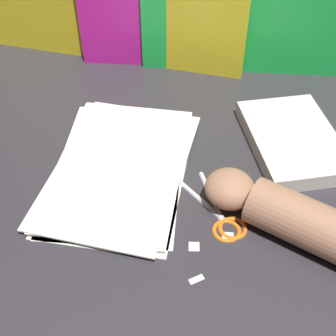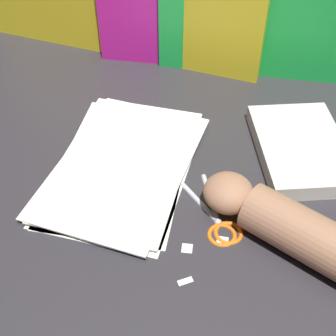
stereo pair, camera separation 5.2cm
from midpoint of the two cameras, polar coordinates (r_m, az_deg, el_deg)
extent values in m
plane|color=#2D2B30|center=(0.82, -0.51, -2.45)|extent=(6.00, 6.00, 0.00)
cube|color=white|center=(0.86, -7.70, -0.01)|extent=(0.25, 0.36, 0.00)
cube|color=white|center=(0.85, -7.39, -0.24)|extent=(0.23, 0.36, 0.00)
cube|color=white|center=(0.85, -7.67, 0.25)|extent=(0.23, 0.35, 0.00)
cube|color=white|center=(0.85, -7.63, 0.00)|extent=(0.26, 0.37, 0.00)
cube|color=silver|center=(0.91, 13.41, 3.27)|extent=(0.22, 0.27, 0.03)
sphere|color=silver|center=(0.77, 4.56, -5.96)|extent=(0.01, 0.01, 0.01)
cylinder|color=silver|center=(0.80, 1.98, -3.66)|extent=(0.08, 0.08, 0.01)
torus|color=orange|center=(0.76, 5.97, -7.20)|extent=(0.07, 0.07, 0.01)
cylinder|color=silver|center=(0.80, 3.38, -3.13)|extent=(0.05, 0.10, 0.01)
torus|color=orange|center=(0.75, 5.22, -7.52)|extent=(0.06, 0.06, 0.01)
cylinder|color=#A87556|center=(0.74, 16.34, -7.36)|extent=(0.24, 0.17, 0.08)
ellipsoid|color=#A87556|center=(0.77, 5.61, -2.58)|extent=(0.11, 0.11, 0.06)
cube|color=white|center=(0.73, 1.15, -9.62)|extent=(0.02, 0.02, 0.00)
cube|color=white|center=(0.70, 1.32, -13.48)|extent=(0.02, 0.02, 0.00)
cube|color=white|center=(0.75, 5.34, -8.42)|extent=(0.02, 0.02, 0.00)
camera|label=1|loc=(0.03, -91.94, -1.87)|focal=50.00mm
camera|label=2|loc=(0.03, 88.06, 1.87)|focal=50.00mm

